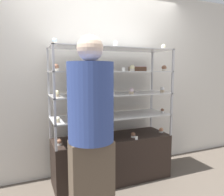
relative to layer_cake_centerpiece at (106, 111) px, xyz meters
name	(u,v)px	position (x,y,z in m)	size (l,w,h in m)	color
ground_plane	(112,179)	(0.07, -0.05, -0.93)	(20.00, 20.00, 0.00)	brown
back_wall	(101,81)	(0.07, 0.35, 0.37)	(8.00, 0.05, 2.60)	silver
display_base	(112,158)	(0.07, -0.05, -0.63)	(1.52, 0.51, 0.58)	black
display_riser_lower	(112,117)	(0.07, -0.05, -0.07)	(1.52, 0.51, 0.28)	#B7B7BC
display_riser_middle	(112,95)	(0.07, -0.05, 0.21)	(1.52, 0.51, 0.28)	#B7B7BC
display_riser_upper	(112,72)	(0.07, -0.05, 0.49)	(1.52, 0.51, 0.28)	#B7B7BC
display_riser_top	(112,49)	(0.07, -0.05, 0.78)	(1.52, 0.51, 0.28)	#B7B7BC
layer_cake_centerpiece	(106,111)	(0.00, 0.00, 0.00)	(0.17, 0.17, 0.12)	beige
sheet_cake_frosted	(138,69)	(0.45, -0.02, 0.54)	(0.20, 0.15, 0.07)	brown
cupcake_0	(59,142)	(-0.62, -0.10, -0.31)	(0.06, 0.06, 0.07)	white
cupcake_1	(98,138)	(-0.15, -0.12, -0.31)	(0.06, 0.06, 0.07)	beige
cupcake_2	(133,135)	(0.31, -0.18, -0.31)	(0.06, 0.06, 0.07)	white
cupcake_3	(161,130)	(0.78, -0.13, -0.31)	(0.06, 0.06, 0.07)	white
price_tag_0	(136,138)	(0.30, -0.28, -0.32)	(0.04, 0.00, 0.04)	white
cupcake_4	(58,120)	(-0.64, -0.17, -0.03)	(0.05, 0.05, 0.06)	#CCB28C
cupcake_5	(162,110)	(0.79, -0.13, -0.03)	(0.05, 0.05, 0.06)	white
price_tag_1	(90,120)	(-0.30, -0.28, -0.04)	(0.04, 0.00, 0.04)	white
cupcake_6	(57,94)	(-0.63, -0.12, 0.26)	(0.06, 0.06, 0.07)	#CCB28C
cupcake_7	(97,92)	(-0.16, -0.13, 0.26)	(0.06, 0.06, 0.07)	beige
cupcake_8	(132,91)	(0.29, -0.15, 0.26)	(0.06, 0.06, 0.07)	#CCB28C
cupcake_9	(162,90)	(0.77, -0.14, 0.26)	(0.06, 0.06, 0.07)	#CCB28C
price_tag_2	(113,94)	(-0.02, -0.28, 0.25)	(0.04, 0.00, 0.04)	white
cupcake_10	(56,68)	(-0.64, -0.18, 0.55)	(0.07, 0.07, 0.08)	beige
cupcake_11	(96,68)	(-0.15, -0.09, 0.55)	(0.07, 0.07, 0.08)	beige
cupcake_12	(132,68)	(0.30, -0.15, 0.55)	(0.07, 0.07, 0.08)	beige
cupcake_13	(164,68)	(0.78, -0.15, 0.55)	(0.07, 0.07, 0.08)	beige
price_tag_3	(124,69)	(0.12, -0.28, 0.53)	(0.04, 0.00, 0.04)	white
cupcake_14	(55,42)	(-0.64, -0.13, 0.83)	(0.06, 0.06, 0.07)	beige
cupcake_15	(116,44)	(0.06, -0.17, 0.83)	(0.06, 0.06, 0.07)	white
cupcake_16	(163,47)	(0.77, -0.13, 0.83)	(0.06, 0.06, 0.07)	beige
price_tag_4	(94,43)	(-0.24, -0.28, 0.81)	(0.04, 0.00, 0.04)	white
donut_glazed	(86,45)	(-0.28, -0.09, 0.81)	(0.14, 0.14, 0.04)	#EFB2BC
customer_figure	(91,128)	(-0.44, -0.76, 0.01)	(0.41, 0.41, 1.74)	brown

